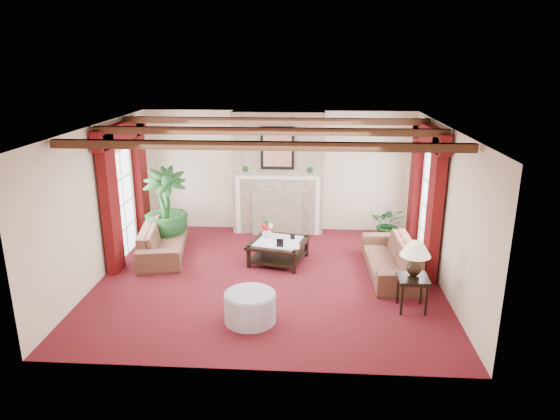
# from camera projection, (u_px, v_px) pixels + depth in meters

# --- Properties ---
(floor) EXTENTS (6.00, 6.00, 0.00)m
(floor) POSITION_uv_depth(u_px,v_px,m) (269.00, 278.00, 8.96)
(floor) COLOR #430C0D
(floor) RESTS_ON ground
(ceiling) EXTENTS (6.00, 6.00, 0.00)m
(ceiling) POSITION_uv_depth(u_px,v_px,m) (268.00, 128.00, 8.17)
(ceiling) COLOR white
(ceiling) RESTS_ON floor
(back_wall) EXTENTS (6.00, 0.02, 2.70)m
(back_wall) POSITION_uv_depth(u_px,v_px,m) (279.00, 171.00, 11.19)
(back_wall) COLOR beige
(back_wall) RESTS_ON ground
(left_wall) EXTENTS (0.02, 5.50, 2.70)m
(left_wall) POSITION_uv_depth(u_px,v_px,m) (98.00, 203.00, 8.75)
(left_wall) COLOR beige
(left_wall) RESTS_ON ground
(right_wall) EXTENTS (0.02, 5.50, 2.70)m
(right_wall) POSITION_uv_depth(u_px,v_px,m) (446.00, 210.00, 8.39)
(right_wall) COLOR beige
(right_wall) RESTS_ON ground
(ceiling_beams) EXTENTS (6.00, 3.00, 0.12)m
(ceiling_beams) POSITION_uv_depth(u_px,v_px,m) (268.00, 131.00, 8.19)
(ceiling_beams) COLOR #311C0F
(ceiling_beams) RESTS_ON ceiling
(fireplace) EXTENTS (2.00, 0.52, 2.70)m
(fireplace) POSITION_uv_depth(u_px,v_px,m) (278.00, 111.00, 10.60)
(fireplace) COLOR tan
(fireplace) RESTS_ON ground
(french_door_left) EXTENTS (0.10, 1.10, 2.16)m
(french_door_left) POSITION_uv_depth(u_px,v_px,m) (117.00, 149.00, 9.47)
(french_door_left) COLOR white
(french_door_left) RESTS_ON ground
(french_door_right) EXTENTS (0.10, 1.10, 2.16)m
(french_door_right) POSITION_uv_depth(u_px,v_px,m) (434.00, 153.00, 9.11)
(french_door_right) COLOR white
(french_door_right) RESTS_ON ground
(curtains_left) EXTENTS (0.20, 2.40, 2.55)m
(curtains_left) POSITION_uv_depth(u_px,v_px,m) (120.00, 127.00, 9.34)
(curtains_left) COLOR #43080A
(curtains_left) RESTS_ON ground
(curtains_right) EXTENTS (0.20, 2.40, 2.55)m
(curtains_right) POSITION_uv_depth(u_px,v_px,m) (430.00, 130.00, 9.00)
(curtains_right) COLOR #43080A
(curtains_right) RESTS_ON ground
(sofa_left) EXTENTS (2.28, 1.30, 0.81)m
(sofa_left) POSITION_uv_depth(u_px,v_px,m) (163.00, 235.00, 9.96)
(sofa_left) COLOR #3E101B
(sofa_left) RESTS_ON ground
(sofa_right) EXTENTS (2.13, 0.76, 0.82)m
(sofa_right) POSITION_uv_depth(u_px,v_px,m) (391.00, 252.00, 9.06)
(sofa_right) COLOR #3E101B
(sofa_right) RESTS_ON ground
(potted_palm) EXTENTS (1.87, 2.16, 0.91)m
(potted_palm) POSITION_uv_depth(u_px,v_px,m) (167.00, 223.00, 10.52)
(potted_palm) COLOR black
(potted_palm) RESTS_ON ground
(small_plant) EXTENTS (1.11, 1.15, 0.62)m
(small_plant) POSITION_uv_depth(u_px,v_px,m) (389.00, 228.00, 10.65)
(small_plant) COLOR black
(small_plant) RESTS_ON ground
(coffee_table) EXTENTS (1.24, 1.24, 0.42)m
(coffee_table) POSITION_uv_depth(u_px,v_px,m) (278.00, 251.00, 9.64)
(coffee_table) COLOR black
(coffee_table) RESTS_ON ground
(side_table) EXTENTS (0.52, 0.52, 0.55)m
(side_table) POSITION_uv_depth(u_px,v_px,m) (412.00, 293.00, 7.79)
(side_table) COLOR black
(side_table) RESTS_ON ground
(ottoman) EXTENTS (0.77, 0.77, 0.45)m
(ottoman) POSITION_uv_depth(u_px,v_px,m) (250.00, 307.00, 7.45)
(ottoman) COLOR #A6A1B7
(ottoman) RESTS_ON ground
(table_lamp) EXTENTS (0.47, 0.47, 0.59)m
(table_lamp) POSITION_uv_depth(u_px,v_px,m) (415.00, 259.00, 7.62)
(table_lamp) COLOR black
(table_lamp) RESTS_ON side_table
(flower_vase) EXTENTS (0.19, 0.20, 0.19)m
(flower_vase) POSITION_uv_depth(u_px,v_px,m) (267.00, 232.00, 9.79)
(flower_vase) COLOR silver
(flower_vase) RESTS_ON coffee_table
(book) EXTENTS (0.23, 0.03, 0.31)m
(book) POSITION_uv_depth(u_px,v_px,m) (287.00, 239.00, 9.25)
(book) COLOR black
(book) RESTS_ON coffee_table
(photo_frame_a) EXTENTS (0.13, 0.04, 0.17)m
(photo_frame_a) POSITION_uv_depth(u_px,v_px,m) (280.00, 243.00, 9.25)
(photo_frame_a) COLOR black
(photo_frame_a) RESTS_ON coffee_table
(photo_frame_b) EXTENTS (0.09, 0.05, 0.12)m
(photo_frame_b) POSITION_uv_depth(u_px,v_px,m) (293.00, 237.00, 9.65)
(photo_frame_b) COLOR black
(photo_frame_b) RESTS_ON coffee_table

